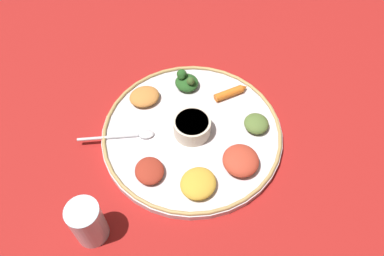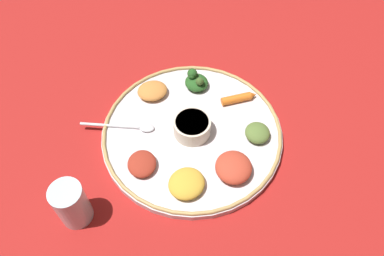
{
  "view_description": "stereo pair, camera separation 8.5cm",
  "coord_description": "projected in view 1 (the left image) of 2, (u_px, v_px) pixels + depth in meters",
  "views": [
    {
      "loc": [
        0.49,
        0.01,
        0.73
      ],
      "look_at": [
        0.0,
        0.0,
        0.03
      ],
      "focal_mm": 36.29,
      "sensor_mm": 36.0,
      "label": 1
    },
    {
      "loc": [
        0.48,
        0.1,
        0.73
      ],
      "look_at": [
        0.0,
        0.0,
        0.03
      ],
      "focal_mm": 36.29,
      "sensor_mm": 36.0,
      "label": 2
    }
  ],
  "objects": [
    {
      "name": "mound_berbere_red",
      "position": [
        241.0,
        160.0,
        0.8
      ],
      "size": [
        0.09,
        0.09,
        0.03
      ],
      "primitive_type": "ellipsoid",
      "rotation": [
        0.0,
        0.0,
        1.8
      ],
      "color": "#B73D28",
      "rests_on": "platter"
    },
    {
      "name": "platter_rim",
      "position": [
        192.0,
        131.0,
        0.86
      ],
      "size": [
        0.4,
        0.4,
        0.01
      ],
      "primitive_type": "torus",
      "color": "tan",
      "rests_on": "platter"
    },
    {
      "name": "mound_beet",
      "position": [
        149.0,
        171.0,
        0.79
      ],
      "size": [
        0.08,
        0.08,
        0.02
      ],
      "primitive_type": "ellipsoid",
      "rotation": [
        0.0,
        0.0,
        0.29
      ],
      "color": "maroon",
      "rests_on": "platter"
    },
    {
      "name": "carrot_near_spoon",
      "position": [
        231.0,
        92.0,
        0.92
      ],
      "size": [
        0.05,
        0.08,
        0.02
      ],
      "color": "orange",
      "rests_on": "platter"
    },
    {
      "name": "mound_collards",
      "position": [
        256.0,
        124.0,
        0.86
      ],
      "size": [
        0.07,
        0.07,
        0.03
      ],
      "primitive_type": "ellipsoid",
      "rotation": [
        0.0,
        0.0,
        3.57
      ],
      "color": "#567033",
      "rests_on": "platter"
    },
    {
      "name": "ground_plane",
      "position": [
        192.0,
        136.0,
        0.88
      ],
      "size": [
        2.4,
        2.4,
        0.0
      ],
      "primitive_type": "plane",
      "color": "maroon"
    },
    {
      "name": "platter",
      "position": [
        192.0,
        134.0,
        0.87
      ],
      "size": [
        0.4,
        0.4,
        0.02
      ],
      "primitive_type": "cylinder",
      "color": "silver",
      "rests_on": "ground_plane"
    },
    {
      "name": "spoon",
      "position": [
        128.0,
        136.0,
        0.85
      ],
      "size": [
        0.03,
        0.17,
        0.01
      ],
      "color": "silver",
      "rests_on": "platter"
    },
    {
      "name": "greens_pile",
      "position": [
        186.0,
        81.0,
        0.93
      ],
      "size": [
        0.08,
        0.08,
        0.05
      ],
      "color": "#23511E",
      "rests_on": "platter"
    },
    {
      "name": "mound_lentil_yellow",
      "position": [
        198.0,
        183.0,
        0.77
      ],
      "size": [
        0.1,
        0.1,
        0.03
      ],
      "primitive_type": "ellipsoid",
      "rotation": [
        0.0,
        0.0,
        2.53
      ],
      "color": "gold",
      "rests_on": "platter"
    },
    {
      "name": "mound_squash",
      "position": [
        144.0,
        96.0,
        0.91
      ],
      "size": [
        0.09,
        0.09,
        0.02
      ],
      "primitive_type": "ellipsoid",
      "rotation": [
        0.0,
        0.0,
        5.16
      ],
      "color": "#C67A38",
      "rests_on": "platter"
    },
    {
      "name": "center_bowl",
      "position": [
        192.0,
        126.0,
        0.85
      ],
      "size": [
        0.08,
        0.08,
        0.04
      ],
      "color": "beige",
      "rests_on": "platter"
    },
    {
      "name": "drinking_glass",
      "position": [
        88.0,
        224.0,
        0.71
      ],
      "size": [
        0.06,
        0.06,
        0.1
      ],
      "color": "silver",
      "rests_on": "ground_plane"
    }
  ]
}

